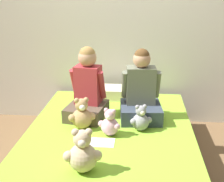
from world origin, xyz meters
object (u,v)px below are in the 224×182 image
at_px(pillow_at_headboard, 117,93).
at_px(child_on_left, 87,90).
at_px(teddy_bear_held_by_right_child, 141,120).
at_px(sign_card, 101,142).
at_px(teddy_bear_at_foot_of_bed, 83,153).
at_px(teddy_bear_held_by_left_child, 82,116).
at_px(bed, 110,149).
at_px(teddy_bear_between_children, 110,124).
at_px(child_on_right, 141,93).

bearing_deg(pillow_at_headboard, child_on_left, -114.10).
xyz_separation_m(teddy_bear_held_by_right_child, sign_card, (-0.30, -0.25, -0.09)).
bearing_deg(child_on_left, teddy_bear_at_foot_of_bed, -72.55).
xyz_separation_m(child_on_left, teddy_bear_held_by_left_child, (-0.01, -0.27, -0.14)).
bearing_deg(bed, sign_card, -100.87).
distance_m(teddy_bear_at_foot_of_bed, sign_card, 0.41).
height_order(child_on_left, teddy_bear_at_foot_of_bed, child_on_left).
height_order(child_on_left, teddy_bear_between_children, child_on_left).
bearing_deg(teddy_bear_at_foot_of_bed, teddy_bear_held_by_left_child, 92.63).
xyz_separation_m(teddy_bear_at_foot_of_bed, pillow_at_headboard, (0.12, 1.42, -0.07)).
relative_size(bed, teddy_bear_held_by_left_child, 6.82).
relative_size(teddy_bear_held_by_right_child, sign_card, 1.08).
distance_m(child_on_left, teddy_bear_at_foot_of_bed, 0.91).
bearing_deg(sign_card, bed, 79.13).
distance_m(bed, child_on_right, 0.56).
bearing_deg(teddy_bear_held_by_right_child, pillow_at_headboard, 88.52).
relative_size(child_on_right, teddy_bear_between_children, 2.78).
relative_size(bed, teddy_bear_held_by_right_child, 8.32).
height_order(teddy_bear_held_by_right_child, pillow_at_headboard, teddy_bear_held_by_right_child).
height_order(child_on_right, pillow_at_headboard, child_on_right).
bearing_deg(teddy_bear_held_by_left_child, bed, -16.66).
xyz_separation_m(child_on_right, teddy_bear_between_children, (-0.25, -0.36, -0.14)).
bearing_deg(teddy_bear_between_children, sign_card, -93.16).
distance_m(teddy_bear_held_by_right_child, pillow_at_headboard, 0.82).
bearing_deg(sign_card, child_on_left, 110.04).
relative_size(child_on_left, pillow_at_headboard, 1.21).
distance_m(bed, teddy_bear_at_foot_of_bed, 0.72).
xyz_separation_m(teddy_bear_between_children, pillow_at_headboard, (-0.01, 0.89, -0.04)).
height_order(teddy_bear_at_foot_of_bed, pillow_at_headboard, teddy_bear_at_foot_of_bed).
relative_size(child_on_right, teddy_bear_held_by_left_child, 2.31).
distance_m(teddy_bear_held_by_left_child, teddy_bear_at_foot_of_bed, 0.64).
xyz_separation_m(child_on_left, teddy_bear_between_children, (0.24, -0.37, -0.16)).
xyz_separation_m(bed, sign_card, (-0.05, -0.25, 0.19)).
relative_size(pillow_at_headboard, sign_card, 2.55).
distance_m(bed, pillow_at_headboard, 0.82).
distance_m(child_on_right, pillow_at_headboard, 0.61).
distance_m(teddy_bear_between_children, pillow_at_headboard, 0.89).
relative_size(teddy_bear_held_by_left_child, sign_card, 1.32).
distance_m(teddy_bear_held_by_right_child, teddy_bear_between_children, 0.27).
bearing_deg(child_on_left, teddy_bear_held_by_left_child, -81.06).
bearing_deg(sign_card, child_on_right, 59.24).
distance_m(child_on_left, teddy_bear_held_by_right_child, 0.57).
height_order(bed, child_on_left, child_on_left).
bearing_deg(pillow_at_headboard, sign_card, -92.63).
xyz_separation_m(child_on_right, teddy_bear_held_by_right_child, (0.00, -0.25, -0.14)).
bearing_deg(teddy_bear_held_by_right_child, teddy_bear_held_by_left_child, 161.57).
height_order(child_on_right, teddy_bear_between_children, child_on_right).
xyz_separation_m(child_on_left, sign_card, (0.19, -0.51, -0.25)).
xyz_separation_m(teddy_bear_at_foot_of_bed, sign_card, (0.07, 0.39, -0.13)).
bearing_deg(pillow_at_headboard, teddy_bear_held_by_right_child, -71.76).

